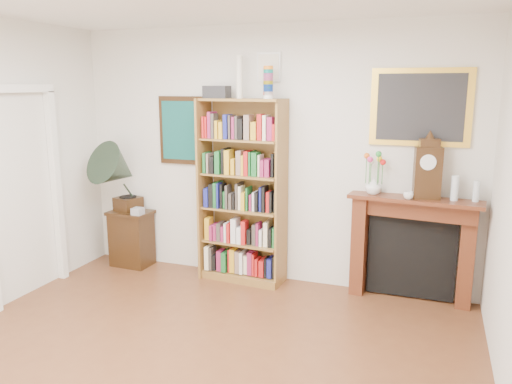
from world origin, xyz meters
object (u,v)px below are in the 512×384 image
at_px(gramophone, 119,172).
at_px(bottle_right, 476,191).
at_px(bookshelf, 242,181).
at_px(flower_vase, 374,186).
at_px(side_cabinet, 132,238).
at_px(bottle_left, 455,188).
at_px(teacup, 408,195).
at_px(cd_stack, 138,211).
at_px(fireplace, 412,240).
at_px(mantel_clock, 428,170).

xyz_separation_m(gramophone, bottle_right, (3.84, 0.18, 0.01)).
relative_size(bookshelf, flower_vase, 13.66).
height_order(side_cabinet, bottle_left, bottle_left).
distance_m(teacup, bottle_right, 0.62).
bearing_deg(bookshelf, gramophone, -170.42).
xyz_separation_m(flower_vase, teacup, (0.35, -0.12, -0.05)).
relative_size(side_cabinet, cd_stack, 5.64).
height_order(fireplace, flower_vase, flower_vase).
height_order(cd_stack, bottle_right, bottle_right).
xyz_separation_m(cd_stack, bottle_left, (3.43, 0.16, 0.48)).
xyz_separation_m(bookshelf, bottle_left, (2.16, 0.04, 0.07)).
bearing_deg(side_cabinet, flower_vase, 3.90).
xyz_separation_m(side_cabinet, cd_stack, (0.18, -0.11, 0.38)).
distance_m(mantel_clock, flower_vase, 0.54).
bearing_deg(flower_vase, teacup, -18.50).
height_order(side_cabinet, fireplace, fireplace).
relative_size(gramophone, teacup, 9.05).
relative_size(cd_stack, flower_vase, 0.70).
relative_size(mantel_clock, bottle_right, 2.92).
bearing_deg(fireplace, bottle_right, 1.84).
relative_size(cd_stack, bottle_right, 0.60).
distance_m(cd_stack, flower_vase, 2.71).
bearing_deg(cd_stack, mantel_clock, 2.65).
bearing_deg(side_cabinet, bookshelf, 2.94).
distance_m(fireplace, bottle_left, 0.67).
relative_size(side_cabinet, bottle_left, 2.82).
xyz_separation_m(bookshelf, side_cabinet, (-1.44, -0.01, -0.79)).
bearing_deg(cd_stack, side_cabinet, 148.64).
distance_m(side_cabinet, fireplace, 3.27).
bearing_deg(bookshelf, side_cabinet, -174.67).
bearing_deg(cd_stack, flower_vase, 3.87).
relative_size(side_cabinet, teacup, 7.05).
xyz_separation_m(gramophone, cd_stack, (0.22, 0.00, -0.45)).
relative_size(bookshelf, side_cabinet, 3.45).
bearing_deg(side_cabinet, teacup, 1.65).
bearing_deg(gramophone, fireplace, 20.54).
xyz_separation_m(side_cabinet, teacup, (3.19, -0.04, 0.78)).
distance_m(cd_stack, teacup, 3.04).
height_order(teacup, bottle_left, bottle_left).
height_order(cd_stack, bottle_left, bottle_left).
xyz_separation_m(side_cabinet, fireplace, (3.25, 0.10, 0.29)).
height_order(gramophone, teacup, gramophone).
bearing_deg(fireplace, mantel_clock, -27.02).
relative_size(bookshelf, bottle_right, 11.66).
height_order(cd_stack, mantel_clock, mantel_clock).
distance_m(side_cabinet, gramophone, 0.84).
distance_m(cd_stack, bottle_left, 3.47).
distance_m(mantel_clock, bottle_right, 0.48).
relative_size(fireplace, bottle_right, 6.52).
height_order(bookshelf, mantel_clock, bookshelf).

